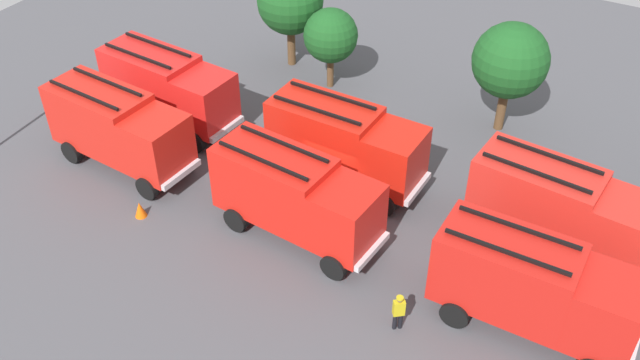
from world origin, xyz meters
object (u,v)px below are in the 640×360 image
(fire_truck_0, at_px, (118,126))
(tree_2, at_px, (510,61))
(tree_0, at_px, (290,2))
(fire_truck_5, at_px, (560,206))
(tree_1, at_px, (331,36))
(traffic_cone_0, at_px, (279,183))
(traffic_cone_1, at_px, (140,209))
(firefighter_1, at_px, (399,311))
(fire_truck_4, at_px, (345,141))
(fire_truck_2, at_px, (534,285))
(fire_truck_1, at_px, (296,194))
(traffic_cone_2, at_px, (546,193))
(fire_truck_3, at_px, (168,86))

(fire_truck_0, bearing_deg, tree_2, 43.11)
(tree_0, xyz_separation_m, tree_2, (12.56, -0.47, 0.00))
(fire_truck_5, relative_size, tree_1, 1.64)
(fire_truck_0, height_order, traffic_cone_0, fire_truck_0)
(traffic_cone_1, bearing_deg, fire_truck_0, 141.02)
(firefighter_1, relative_size, traffic_cone_1, 2.19)
(fire_truck_4, xyz_separation_m, firefighter_1, (5.80, -6.71, -1.25))
(fire_truck_5, bearing_deg, fire_truck_2, -81.17)
(tree_0, relative_size, traffic_cone_0, 8.14)
(fire_truck_2, distance_m, tree_2, 13.03)
(fire_truck_5, bearing_deg, tree_0, 160.43)
(fire_truck_1, bearing_deg, fire_truck_5, 30.08)
(fire_truck_4, bearing_deg, traffic_cone_1, -133.12)
(fire_truck_0, distance_m, fire_truck_2, 19.27)
(fire_truck_1, relative_size, tree_1, 1.64)
(firefighter_1, xyz_separation_m, traffic_cone_2, (2.65, 9.93, -0.56))
(tree_0, xyz_separation_m, tree_1, (3.14, -1.07, -0.80))
(fire_truck_3, xyz_separation_m, tree_1, (5.21, 7.18, 0.88))
(fire_truck_0, distance_m, traffic_cone_2, 19.47)
(fire_truck_0, relative_size, fire_truck_2, 1.02)
(fire_truck_0, height_order, fire_truck_1, same)
(fire_truck_4, relative_size, tree_1, 1.61)
(fire_truck_5, height_order, traffic_cone_2, fire_truck_5)
(tree_0, bearing_deg, fire_truck_1, -57.67)
(traffic_cone_1, bearing_deg, fire_truck_3, 118.03)
(tree_1, bearing_deg, fire_truck_4, -56.60)
(fire_truck_3, relative_size, tree_0, 1.29)
(traffic_cone_0, height_order, traffic_cone_2, traffic_cone_0)
(fire_truck_3, height_order, fire_truck_5, same)
(fire_truck_3, height_order, tree_1, tree_1)
(fire_truck_5, bearing_deg, fire_truck_3, -173.83)
(fire_truck_4, distance_m, tree_2, 9.15)
(tree_2, bearing_deg, fire_truck_3, -151.99)
(tree_2, bearing_deg, traffic_cone_0, -126.09)
(fire_truck_2, relative_size, fire_truck_3, 0.98)
(tree_0, xyz_separation_m, traffic_cone_1, (1.35, -14.66, -3.46))
(fire_truck_5, relative_size, firefighter_1, 4.54)
(fire_truck_0, height_order, fire_truck_4, same)
(fire_truck_2, relative_size, traffic_cone_1, 9.73)
(traffic_cone_1, bearing_deg, fire_truck_1, 20.27)
(fire_truck_0, xyz_separation_m, firefighter_1, (15.30, -2.62, -1.25))
(tree_1, xyz_separation_m, tree_2, (9.42, 0.60, 0.80))
(fire_truck_5, distance_m, traffic_cone_0, 12.04)
(tree_2, xyz_separation_m, traffic_cone_1, (-11.21, -14.19, -3.46))
(tree_0, bearing_deg, fire_truck_0, -98.16)
(fire_truck_3, xyz_separation_m, tree_2, (14.63, 7.78, 1.67))
(fire_truck_1, xyz_separation_m, traffic_cone_2, (8.43, 7.44, -1.81))
(traffic_cone_1, bearing_deg, traffic_cone_0, 47.38)
(fire_truck_5, bearing_deg, fire_truck_4, -173.48)
(fire_truck_5, height_order, tree_0, tree_0)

